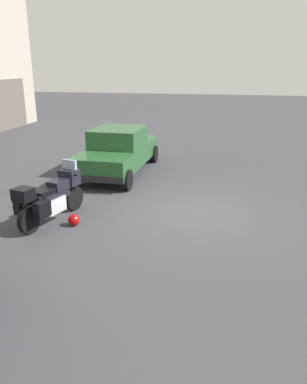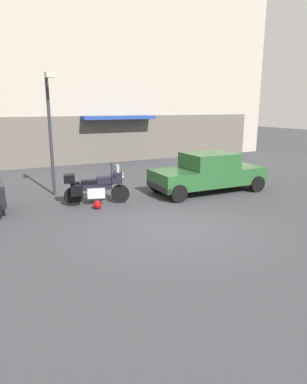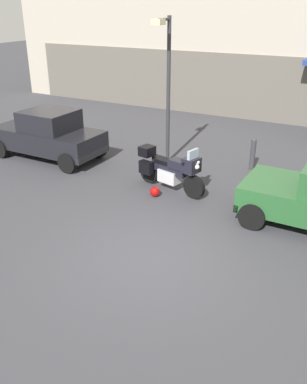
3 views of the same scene
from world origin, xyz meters
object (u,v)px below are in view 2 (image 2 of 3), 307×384
streetlamp_curbside (50,122)px  bollard_curbside (113,172)px  helmet (97,205)px  motorcycle (96,187)px  car_sedan_far (208,173)px

streetlamp_curbside → bollard_curbside: streetlamp_curbside is taller
helmet → bollard_curbside: bollard_curbside is taller
motorcycle → car_sedan_far: (4.51, -0.32, 0.16)m
helmet → bollard_curbside: (1.76, 3.24, 0.40)m
motorcycle → streetlamp_curbside: (-1.04, 1.81, 2.14)m
motorcycle → helmet: bearing=-89.9°
motorcycle → streetlamp_curbside: size_ratio=0.49×
helmet → car_sedan_far: car_sedan_far is taller
motorcycle → car_sedan_far: size_ratio=0.48×
car_sedan_far → motorcycle: bearing=177.2°
helmet → streetlamp_curbside: 3.68m
motorcycle → bollard_curbside: size_ratio=2.17×
car_sedan_far → bollard_curbside: car_sedan_far is taller
helmet → car_sedan_far: 4.72m
bollard_curbside → motorcycle: bearing=-121.5°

